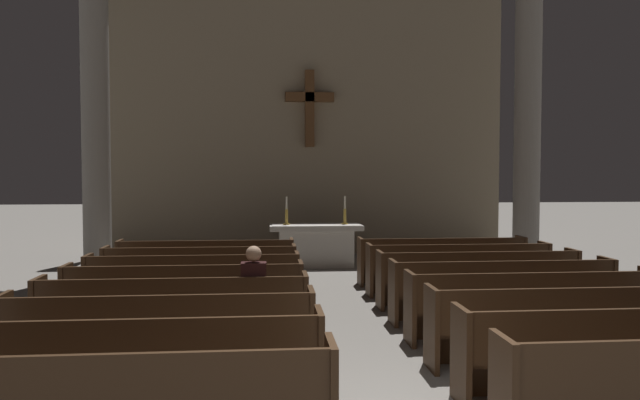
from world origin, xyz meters
The scene contains 21 objects.
pew_left_row_2 centered at (-2.34, 1.00, 0.48)m, with size 3.37×0.50×0.95m.
pew_left_row_3 centered at (-2.34, 2.04, 0.48)m, with size 3.37×0.50×0.95m.
pew_left_row_4 centered at (-2.34, 3.08, 0.48)m, with size 3.37×0.50×0.95m.
pew_left_row_5 centered at (-2.34, 4.13, 0.48)m, with size 3.37×0.50×0.95m.
pew_left_row_6 centered at (-2.34, 5.17, 0.48)m, with size 3.37×0.50×0.95m.
pew_left_row_7 centered at (-2.34, 6.21, 0.48)m, with size 3.37×0.50×0.95m.
pew_left_row_8 centered at (-2.34, 7.25, 0.48)m, with size 3.37×0.50×0.95m.
pew_right_row_2 centered at (2.34, 1.00, 0.48)m, with size 3.37×0.50×0.95m.
pew_right_row_3 centered at (2.34, 2.04, 0.48)m, with size 3.37×0.50×0.95m.
pew_right_row_4 centered at (2.34, 3.08, 0.48)m, with size 3.37×0.50×0.95m.
pew_right_row_5 centered at (2.34, 4.13, 0.48)m, with size 3.37×0.50×0.95m.
pew_right_row_6 centered at (2.34, 5.17, 0.48)m, with size 3.37×0.50×0.95m.
pew_right_row_7 centered at (2.34, 6.21, 0.48)m, with size 3.37×0.50×0.95m.
pew_right_row_8 centered at (2.34, 7.25, 0.48)m, with size 3.37×0.50×0.95m.
column_left_second centered at (-4.90, 9.09, 3.27)m, with size 0.90×0.90×6.71m.
column_right_second centered at (4.90, 9.09, 3.27)m, with size 0.90×0.90×6.71m.
altar centered at (0.00, 9.79, 0.53)m, with size 2.20×0.90×1.01m.
candlestick_left centered at (-0.70, 9.79, 1.22)m, with size 0.16×0.16×0.67m.
candlestick_right centered at (0.70, 9.79, 1.22)m, with size 0.16×0.16×0.67m.
apse_with_cross centered at (0.00, 12.11, 3.63)m, with size 10.75×0.50×7.24m.
lone_worshipper centered at (-1.34, 3.12, 0.69)m, with size 0.32×0.43×1.32m.
Camera 1 is at (-1.18, -4.60, 2.24)m, focal length 34.01 mm.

